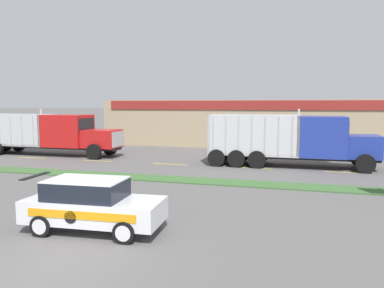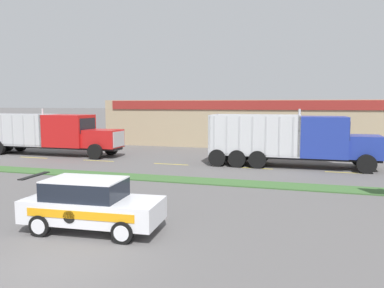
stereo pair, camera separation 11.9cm
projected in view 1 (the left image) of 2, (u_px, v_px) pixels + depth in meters
ground_plane at (55, 265)px, 9.26m from camera, size 600.00×600.00×0.00m
grass_verge at (183, 180)px, 19.46m from camera, size 120.00×1.54×0.06m
centre_line_2 at (32, 158)px, 27.63m from camera, size 2.40×0.14×0.01m
centre_line_3 at (97, 161)px, 26.15m from camera, size 2.40×0.14×0.01m
centre_line_4 at (170, 164)px, 24.67m from camera, size 2.40×0.14×0.01m
centre_line_5 at (252, 168)px, 23.19m from camera, size 2.40×0.14×0.01m
centre_line_6 at (346, 172)px, 21.71m from camera, size 2.40×0.14×0.01m
dump_truck_lead at (306, 141)px, 23.38m from camera, size 10.35×2.82×3.67m
dump_truck_mid at (54, 135)px, 28.87m from camera, size 13.01×2.67×3.62m
rally_car at (92, 204)px, 11.67m from camera, size 4.39×2.07×1.68m
store_building_backdrop at (284, 122)px, 37.54m from camera, size 33.63×12.10×4.31m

